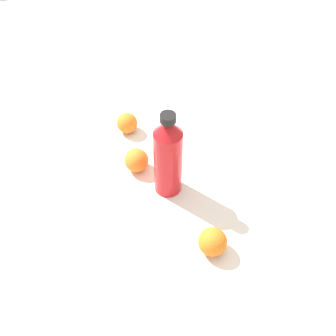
{
  "coord_description": "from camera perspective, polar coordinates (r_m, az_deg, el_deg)",
  "views": [
    {
      "loc": [
        -0.76,
        0.23,
        0.92
      ],
      "look_at": [
        -0.05,
        -0.02,
        0.08
      ],
      "focal_mm": 45.81,
      "sensor_mm": 36.0,
      "label": 1
    }
  ],
  "objects": [
    {
      "name": "orange_2",
      "position": [
        1.22,
        -4.21,
        1.04
      ],
      "size": [
        0.07,
        0.07,
        0.07
      ],
      "primitive_type": "sphere",
      "color": "orange",
      "rests_on": "ground_plane"
    },
    {
      "name": "orange_1",
      "position": [
        1.33,
        -5.46,
        5.98
      ],
      "size": [
        0.06,
        0.06,
        0.06
      ],
      "primitive_type": "sphere",
      "color": "orange",
      "rests_on": "ground_plane"
    },
    {
      "name": "ground_plane",
      "position": [
        1.22,
        -1.41,
        -1.14
      ],
      "size": [
        2.4,
        2.4,
        0.0
      ],
      "primitive_type": "plane",
      "color": "silver"
    },
    {
      "name": "orange_0",
      "position": [
        1.05,
        5.96,
        -9.74
      ],
      "size": [
        0.07,
        0.07,
        0.07
      ],
      "primitive_type": "sphere",
      "color": "orange",
      "rests_on": "ground_plane"
    },
    {
      "name": "water_bottle",
      "position": [
        1.1,
        0.0,
        1.59
      ],
      "size": [
        0.07,
        0.07,
        0.26
      ],
      "rotation": [
        0.0,
        0.0,
        4.59
      ],
      "color": "red",
      "rests_on": "ground_plane"
    }
  ]
}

